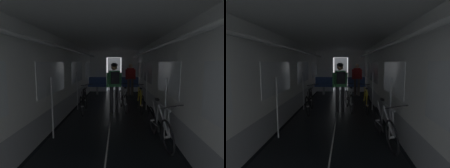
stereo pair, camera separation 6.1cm
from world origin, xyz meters
TOP-DOWN VIEW (x-y plane):
  - train_car_shell at (-0.00, 3.60)m, footprint 3.14×12.34m
  - bench_seat_far_left at (-0.90, 8.07)m, footprint 0.98×0.51m
  - bench_seat_far_right at (0.90, 8.07)m, footprint 0.98×0.51m
  - bicycle_black at (-0.96, 4.30)m, footprint 0.44×1.69m
  - bicycle_yellow at (1.02, 4.52)m, footprint 0.44×1.69m
  - bicycle_silver at (1.11, 1.95)m, footprint 0.47×1.69m
  - person_cyclist_aisle at (0.10, 4.40)m, footprint 0.56×0.43m
  - bicycle_white_in_aisle at (0.42, 4.67)m, footprint 0.44×1.68m
  - person_standing_near_bench at (0.90, 7.70)m, footprint 0.53×0.23m

SIDE VIEW (x-z plane):
  - bicycle_silver at x=1.11m, z-range -0.10..0.86m
  - bicycle_black at x=-0.96m, z-range -0.10..0.86m
  - bicycle_yellow at x=1.02m, z-range -0.09..0.86m
  - bicycle_white_in_aisle at x=0.42m, z-range -0.08..0.85m
  - bench_seat_far_left at x=-0.90m, z-range 0.09..1.04m
  - bench_seat_far_right at x=0.90m, z-range 0.09..1.04m
  - person_standing_near_bench at x=0.90m, z-range 0.13..1.82m
  - person_cyclist_aisle at x=0.10m, z-range 0.21..1.94m
  - train_car_shell at x=0.00m, z-range 0.41..2.98m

